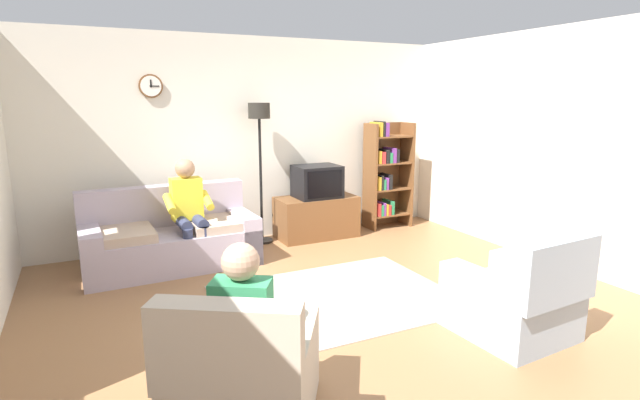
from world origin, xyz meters
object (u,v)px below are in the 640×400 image
(floor_lamp, at_px, (260,134))
(armchair_near_window, at_px, (244,377))
(couch, at_px, (171,240))
(tv_stand, at_px, (316,217))
(armchair_near_bookshelf, at_px, (515,301))
(person_on_couch, at_px, (189,207))
(bookshelf, at_px, (385,174))
(tv, at_px, (317,181))
(person_in_left_armchair, at_px, (246,321))

(floor_lamp, height_order, armchair_near_window, floor_lamp)
(couch, relative_size, tv_stand, 1.75)
(armchair_near_bookshelf, bearing_deg, person_on_couch, 125.55)
(tv_stand, distance_m, bookshelf, 1.27)
(couch, bearing_deg, tv_stand, 10.09)
(floor_lamp, height_order, armchair_near_bookshelf, floor_lamp)
(couch, xyz_separation_m, bookshelf, (3.19, 0.43, 0.49))
(tv, height_order, floor_lamp, floor_lamp)
(person_on_couch, bearing_deg, couch, 152.14)
(tv, height_order, armchair_near_bookshelf, tv)
(tv, relative_size, person_on_couch, 0.48)
(couch, height_order, tv, tv)
(floor_lamp, bearing_deg, tv, -9.16)
(tv_stand, xyz_separation_m, bookshelf, (1.16, 0.07, 0.51))
(tv, bearing_deg, armchair_near_window, -121.82)
(bookshelf, distance_m, armchair_near_bookshelf, 3.55)
(tv_stand, relative_size, person_in_left_armchair, 0.98)
(bookshelf, relative_size, person_on_couch, 1.28)
(armchair_near_window, height_order, person_on_couch, person_on_couch)
(armchair_near_bookshelf, relative_size, person_in_left_armchair, 0.83)
(couch, height_order, tv_stand, couch)
(tv_stand, xyz_separation_m, person_in_left_armchair, (-2.06, -3.34, 0.32))
(person_in_left_armchair, bearing_deg, tv, 58.17)
(couch, relative_size, bookshelf, 1.22)
(tv, height_order, armchair_near_window, tv)
(couch, height_order, person_on_couch, person_on_couch)
(armchair_near_window, height_order, person_in_left_armchair, person_in_left_armchair)
(floor_lamp, distance_m, armchair_near_window, 3.94)
(armchair_near_bookshelf, bearing_deg, tv, 93.68)
(tv, distance_m, person_in_left_armchair, 3.91)
(bookshelf, distance_m, floor_lamp, 2.03)
(tv, bearing_deg, armchair_near_bookshelf, -86.32)
(person_on_couch, bearing_deg, armchair_near_window, -95.52)
(floor_lamp, bearing_deg, tv_stand, -7.37)
(person_on_couch, bearing_deg, armchair_near_bookshelf, -54.45)
(tv_stand, distance_m, armchair_near_window, 4.02)
(armchair_near_window, bearing_deg, bookshelf, 46.86)
(tv_stand, relative_size, bookshelf, 0.70)
(couch, distance_m, person_in_left_armchair, 3.00)
(person_in_left_armchair, bearing_deg, tv_stand, 58.36)
(floor_lamp, relative_size, person_on_couch, 1.49)
(tv, height_order, person_in_left_armchair, person_in_left_armchair)
(couch, relative_size, tv, 3.21)
(person_on_couch, height_order, person_in_left_armchair, person_on_couch)
(tv, distance_m, bookshelf, 1.16)
(bookshelf, height_order, person_in_left_armchair, bookshelf)
(couch, height_order, person_in_left_armchair, person_in_left_armchair)
(bookshelf, bearing_deg, tv, -175.45)
(tv, xyz_separation_m, person_in_left_armchair, (-2.06, -3.32, -0.19))
(couch, height_order, armchair_near_bookshelf, same)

